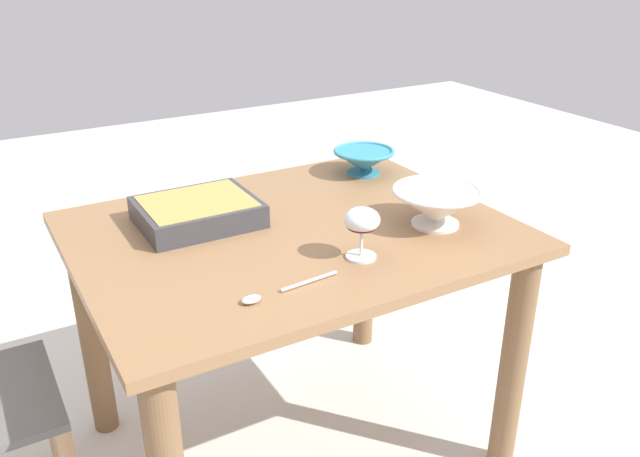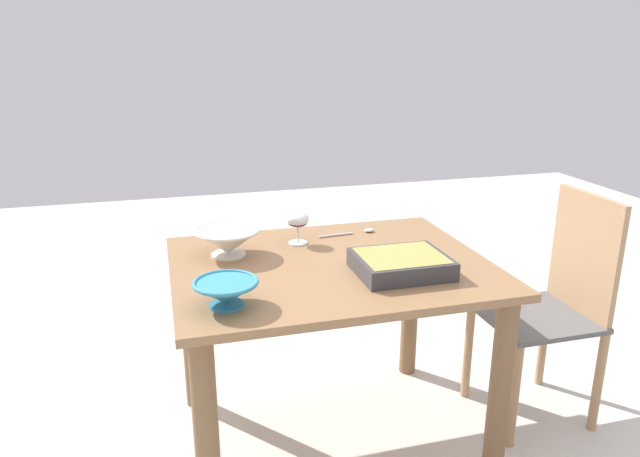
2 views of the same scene
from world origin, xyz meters
name	(u,v)px [view 1 (image 1 of 2)]	position (x,y,z in m)	size (l,w,h in m)	color
ground_plane	(296,443)	(0.00, 0.00, 0.00)	(8.00, 8.00, 0.00)	beige
dining_table	(293,276)	(0.00, 0.00, 0.58)	(1.11, 0.88, 0.73)	olive
wine_glass	(362,223)	(0.06, -0.23, 0.82)	(0.09, 0.09, 0.13)	white
casserole_dish	(197,211)	(-0.20, 0.16, 0.77)	(0.31, 0.25, 0.06)	#38383D
mixing_bowl	(364,160)	(0.40, 0.27, 0.78)	(0.20, 0.20, 0.08)	teal
small_bowl	(436,205)	(0.34, -0.17, 0.79)	(0.24, 0.24, 0.10)	white
serving_spoon	(272,293)	(-0.20, -0.29, 0.74)	(0.24, 0.04, 0.01)	silver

